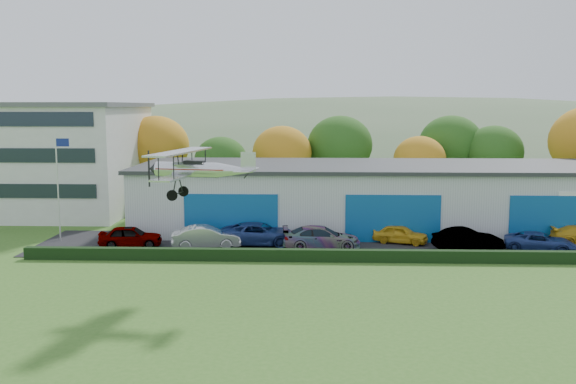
{
  "coord_description": "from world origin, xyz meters",
  "views": [
    {
      "loc": [
        -1.14,
        -23.58,
        10.06
      ],
      "look_at": [
        -2.38,
        11.57,
        5.21
      ],
      "focal_mm": 38.88,
      "sensor_mm": 36.0,
      "label": 1
    }
  ],
  "objects_px": {
    "biplane": "(196,168)",
    "car_3": "(321,238)",
    "car_6": "(540,242)",
    "office_block": "(29,157)",
    "hangar": "(383,196)",
    "car_4": "(400,234)",
    "car_5": "(468,239)",
    "car_1": "(206,237)",
    "car_2": "(259,234)",
    "car_0": "(130,236)",
    "flagpole": "(59,177)"
  },
  "relations": [
    {
      "from": "flagpole",
      "to": "car_6",
      "type": "relative_size",
      "value": 1.67
    },
    {
      "from": "hangar",
      "to": "flagpole",
      "type": "distance_m",
      "value": 25.68
    },
    {
      "from": "hangar",
      "to": "car_5",
      "type": "distance_m",
      "value": 9.94
    },
    {
      "from": "hangar",
      "to": "flagpole",
      "type": "bearing_deg",
      "value": -166.49
    },
    {
      "from": "car_2",
      "to": "car_6",
      "type": "height_order",
      "value": "car_2"
    },
    {
      "from": "car_5",
      "to": "hangar",
      "type": "bearing_deg",
      "value": 22.12
    },
    {
      "from": "car_0",
      "to": "car_3",
      "type": "height_order",
      "value": "car_3"
    },
    {
      "from": "car_3",
      "to": "car_5",
      "type": "xyz_separation_m",
      "value": [
        10.24,
        -0.14,
        -0.01
      ]
    },
    {
      "from": "car_0",
      "to": "car_5",
      "type": "xyz_separation_m",
      "value": [
        23.94,
        -0.3,
        0.03
      ]
    },
    {
      "from": "biplane",
      "to": "car_6",
      "type": "bearing_deg",
      "value": 35.26
    },
    {
      "from": "flagpole",
      "to": "car_6",
      "type": "height_order",
      "value": "flagpole"
    },
    {
      "from": "car_3",
      "to": "flagpole",
      "type": "bearing_deg",
      "value": 79.8
    },
    {
      "from": "flagpole",
      "to": "car_2",
      "type": "height_order",
      "value": "flagpole"
    },
    {
      "from": "hangar",
      "to": "car_4",
      "type": "distance_m",
      "value": 6.59
    },
    {
      "from": "car_1",
      "to": "car_2",
      "type": "xyz_separation_m",
      "value": [
        3.67,
        1.18,
        0.0
      ]
    },
    {
      "from": "office_block",
      "to": "car_5",
      "type": "height_order",
      "value": "office_block"
    },
    {
      "from": "car_4",
      "to": "car_5",
      "type": "relative_size",
      "value": 0.84
    },
    {
      "from": "office_block",
      "to": "car_6",
      "type": "distance_m",
      "value": 45.86
    },
    {
      "from": "car_1",
      "to": "office_block",
      "type": "bearing_deg",
      "value": 41.35
    },
    {
      "from": "car_3",
      "to": "car_5",
      "type": "bearing_deg",
      "value": -94.26
    },
    {
      "from": "hangar",
      "to": "car_5",
      "type": "bearing_deg",
      "value": -59.64
    },
    {
      "from": "hangar",
      "to": "car_1",
      "type": "xyz_separation_m",
      "value": [
        -13.49,
        -8.39,
        -1.81
      ]
    },
    {
      "from": "hangar",
      "to": "flagpole",
      "type": "xyz_separation_m",
      "value": [
        -24.88,
        -5.98,
        2.13
      ]
    },
    {
      "from": "biplane",
      "to": "car_3",
      "type": "bearing_deg",
      "value": 67.34
    },
    {
      "from": "office_block",
      "to": "car_2",
      "type": "relative_size",
      "value": 3.56
    },
    {
      "from": "hangar",
      "to": "car_3",
      "type": "relative_size",
      "value": 7.4
    },
    {
      "from": "car_0",
      "to": "car_6",
      "type": "relative_size",
      "value": 0.93
    },
    {
      "from": "flagpole",
      "to": "car_0",
      "type": "xyz_separation_m",
      "value": [
        5.88,
        -2.16,
        -3.98
      ]
    },
    {
      "from": "biplane",
      "to": "office_block",
      "type": "bearing_deg",
      "value": 138.76
    },
    {
      "from": "car_0",
      "to": "car_4",
      "type": "xyz_separation_m",
      "value": [
        19.56,
        1.85,
        -0.08
      ]
    },
    {
      "from": "office_block",
      "to": "car_1",
      "type": "distance_m",
      "value": 25.25
    },
    {
      "from": "office_block",
      "to": "car_1",
      "type": "xyz_separation_m",
      "value": [
        19.51,
        -15.42,
        -4.36
      ]
    },
    {
      "from": "office_block",
      "to": "flagpole",
      "type": "height_order",
      "value": "office_block"
    },
    {
      "from": "car_3",
      "to": "biplane",
      "type": "xyz_separation_m",
      "value": [
        -6.86,
        -10.68,
        5.97
      ]
    },
    {
      "from": "flagpole",
      "to": "car_4",
      "type": "xyz_separation_m",
      "value": [
        25.44,
        -0.3,
        -4.05
      ]
    },
    {
      "from": "car_4",
      "to": "car_0",
      "type": "bearing_deg",
      "value": 115.44
    },
    {
      "from": "car_3",
      "to": "biplane",
      "type": "bearing_deg",
      "value": 143.84
    },
    {
      "from": "flagpole",
      "to": "car_3",
      "type": "xyz_separation_m",
      "value": [
        19.58,
        -2.31,
        -3.94
      ]
    },
    {
      "from": "car_1",
      "to": "car_4",
      "type": "relative_size",
      "value": 1.22
    },
    {
      "from": "car_1",
      "to": "biplane",
      "type": "xyz_separation_m",
      "value": [
        1.33,
        -10.58,
        5.96
      ]
    },
    {
      "from": "flagpole",
      "to": "biplane",
      "type": "bearing_deg",
      "value": -45.6
    },
    {
      "from": "car_3",
      "to": "car_2",
      "type": "bearing_deg",
      "value": 73.06
    },
    {
      "from": "car_1",
      "to": "biplane",
      "type": "height_order",
      "value": "biplane"
    },
    {
      "from": "office_block",
      "to": "car_3",
      "type": "distance_m",
      "value": 31.95
    },
    {
      "from": "car_1",
      "to": "car_3",
      "type": "xyz_separation_m",
      "value": [
        8.18,
        0.1,
        -0.0
      ]
    },
    {
      "from": "flagpole",
      "to": "biplane",
      "type": "distance_m",
      "value": 18.3
    },
    {
      "from": "hangar",
      "to": "car_2",
      "type": "bearing_deg",
      "value": -143.71
    },
    {
      "from": "hangar",
      "to": "car_4",
      "type": "bearing_deg",
      "value": -84.96
    },
    {
      "from": "car_3",
      "to": "car_5",
      "type": "height_order",
      "value": "car_3"
    },
    {
      "from": "car_5",
      "to": "car_6",
      "type": "xyz_separation_m",
      "value": [
        4.95,
        -0.15,
        -0.12
      ]
    }
  ]
}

